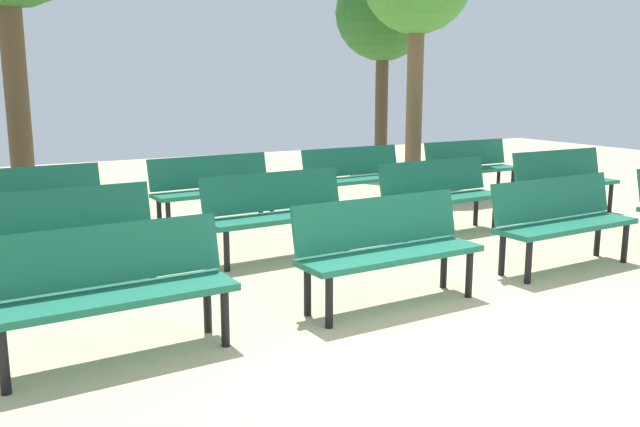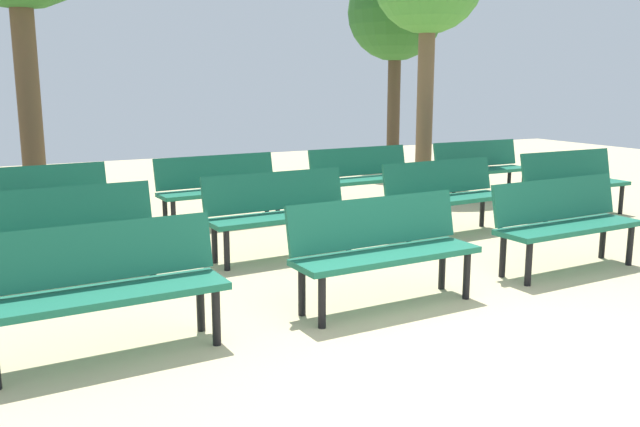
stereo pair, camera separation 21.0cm
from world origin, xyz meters
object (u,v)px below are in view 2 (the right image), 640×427
(bench_r1_c3, at_px, (445,193))
(bench_r1_c4, at_px, (573,179))
(bench_r2_c2, at_px, (220,185))
(bench_r2_c3, at_px, (363,174))
(tree_2, at_px, (396,15))
(bench_r1_c2, at_px, (280,209))
(bench_r2_c1, at_px, (36,200))
(bench_r2_c4, at_px, (480,165))
(bench_r0_c1, at_px, (103,281))
(bench_r1_c1, at_px, (66,230))
(bench_r0_c2, at_px, (383,245))
(bench_r0_c3, at_px, (564,219))

(bench_r1_c3, height_order, bench_r1_c4, same)
(bench_r2_c2, relative_size, bench_r2_c3, 1.00)
(tree_2, bearing_deg, bench_r1_c3, -117.14)
(bench_r1_c2, xyz_separation_m, tree_2, (4.84, 5.27, 2.58))
(bench_r1_c4, height_order, bench_r2_c2, same)
(bench_r2_c3, bearing_deg, bench_r2_c1, 179.17)
(bench_r1_c4, height_order, tree_2, tree_2)
(bench_r2_c4, relative_size, tree_2, 0.39)
(bench_r0_c1, bearing_deg, bench_r1_c1, 88.21)
(bench_r0_c2, distance_m, bench_r1_c3, 2.77)
(tree_2, bearing_deg, bench_r0_c3, -110.36)
(bench_r1_c1, bearing_deg, bench_r1_c2, -1.23)
(bench_r1_c2, bearing_deg, bench_r1_c1, 178.32)
(bench_r1_c2, distance_m, bench_r2_c3, 2.82)
(bench_r0_c1, bearing_deg, bench_r2_c4, 27.94)
(bench_r2_c1, height_order, bench_r2_c4, same)
(bench_r1_c1, xyz_separation_m, tree_2, (6.95, 5.32, 2.58))
(bench_r1_c3, bearing_deg, bench_r1_c4, -0.55)
(bench_r0_c1, distance_m, bench_r2_c1, 3.55)
(bench_r0_c3, height_order, bench_r1_c3, same)
(tree_2, bearing_deg, bench_r2_c3, -128.68)
(bench_r0_c3, bearing_deg, bench_r2_c3, 89.79)
(bench_r2_c1, bearing_deg, bench_r1_c2, -41.12)
(bench_r1_c3, bearing_deg, bench_r1_c2, 178.20)
(bench_r1_c4, bearing_deg, bench_r0_c1, -163.30)
(bench_r0_c1, bearing_deg, bench_r2_c2, 58.12)
(bench_r0_c1, height_order, bench_r2_c1, same)
(bench_r2_c3, height_order, tree_2, tree_2)
(bench_r1_c1, bearing_deg, bench_r2_c3, 21.92)
(bench_r1_c3, bearing_deg, bench_r2_c3, 88.25)
(bench_r1_c1, relative_size, bench_r2_c1, 1.00)
(bench_r1_c3, relative_size, bench_r2_c3, 1.00)
(bench_r1_c1, distance_m, tree_2, 9.12)
(bench_r1_c2, distance_m, bench_r2_c4, 4.67)
(bench_r2_c2, bearing_deg, bench_r2_c1, 178.94)
(bench_r1_c2, bearing_deg, bench_r1_c4, -0.87)
(bench_r2_c3, bearing_deg, tree_2, 48.49)
(bench_r0_c2, bearing_deg, tree_2, 54.09)
(bench_r2_c4, bearing_deg, bench_r1_c1, -163.85)
(bench_r0_c2, bearing_deg, bench_r1_c1, 139.43)
(bench_r1_c1, xyz_separation_m, bench_r1_c4, (6.50, 0.20, 0.00))
(bench_r1_c3, height_order, bench_r2_c2, same)
(bench_r1_c1, height_order, bench_r2_c1, same)
(bench_r1_c3, bearing_deg, tree_2, 59.62)
(bench_r1_c4, bearing_deg, tree_2, 84.64)
(bench_r0_c1, distance_m, bench_r1_c3, 4.65)
(bench_r0_c2, distance_m, tree_2, 8.89)
(bench_r0_c3, distance_m, bench_r2_c2, 4.20)
(bench_r2_c2, height_order, bench_r2_c4, same)
(bench_r1_c3, height_order, bench_r2_c3, same)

